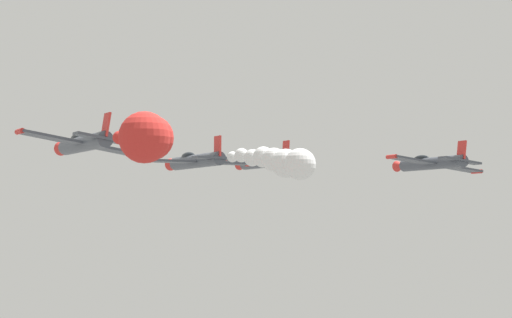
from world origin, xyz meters
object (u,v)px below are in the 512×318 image
airplane_left_outer (84,143)px  airplane_right_inner (431,163)px  airplane_left_inner (196,161)px  airplane_lead (264,162)px

airplane_left_outer → airplane_right_inner: bearing=13.5°
airplane_right_inner → airplane_left_outer: airplane_left_outer is taller
airplane_left_inner → airplane_right_inner: (22.38, -1.05, 0.31)m
airplane_left_outer → airplane_left_inner: bearing=37.3°
airplane_right_inner → airplane_left_outer: (-34.71, -8.36, 0.12)m
airplane_right_inner → airplane_left_outer: size_ratio=1.00×
airplane_left_outer → airplane_lead: bearing=40.4°
airplane_right_inner → airplane_left_inner: bearing=177.3°
airplane_lead → airplane_left_inner: size_ratio=1.00×
airplane_lead → airplane_right_inner: (10.54, -12.21, -0.47)m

